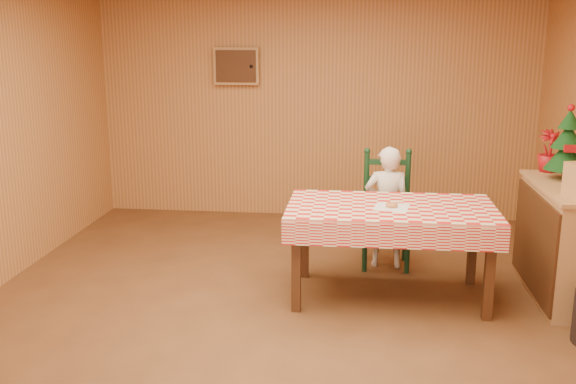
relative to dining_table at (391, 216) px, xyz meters
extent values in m
plane|color=brown|center=(-0.78, -0.57, -0.69)|extent=(6.00, 6.00, 0.00)
cube|color=#C28146|center=(-0.78, 2.43, 0.61)|extent=(5.00, 0.10, 2.60)
cube|color=tan|center=(-1.68, 2.37, 1.06)|extent=(0.52, 0.08, 0.42)
cube|color=#4A2813|center=(-1.68, 2.32, 1.06)|extent=(0.46, 0.02, 0.36)
sphere|color=black|center=(-1.50, 2.31, 1.06)|extent=(0.04, 0.04, 0.04)
cube|color=#4A2813|center=(0.00, 0.00, 0.03)|extent=(1.60, 0.90, 0.06)
cube|color=#4A2813|center=(-0.72, -0.37, -0.34)|extent=(0.07, 0.07, 0.69)
cube|color=#4A2813|center=(0.72, -0.37, -0.34)|extent=(0.07, 0.07, 0.69)
cube|color=#4A2813|center=(-0.72, 0.37, -0.34)|extent=(0.07, 0.07, 0.69)
cube|color=#4A2813|center=(0.72, 0.37, -0.34)|extent=(0.07, 0.07, 0.69)
cube|color=red|center=(0.00, 0.00, 0.07)|extent=(1.64, 0.94, 0.02)
cube|color=red|center=(0.00, -0.47, -0.03)|extent=(1.64, 0.02, 0.18)
cube|color=red|center=(0.00, 0.47, -0.03)|extent=(1.64, 0.02, 0.18)
cube|color=#295125|center=(-0.82, 0.00, -0.03)|extent=(0.02, 0.94, 0.18)
cube|color=#295125|center=(0.82, 0.00, -0.03)|extent=(0.02, 0.94, 0.18)
cube|color=black|center=(0.00, 0.73, -0.26)|extent=(0.44, 0.40, 0.04)
cylinder|color=black|center=(-0.19, 0.56, -0.48)|extent=(0.04, 0.04, 0.41)
cylinder|color=black|center=(0.19, 0.56, -0.48)|extent=(0.04, 0.04, 0.41)
cylinder|color=black|center=(-0.19, 0.90, -0.48)|extent=(0.04, 0.04, 0.41)
cylinder|color=black|center=(0.19, 0.90, -0.48)|extent=(0.04, 0.04, 0.41)
cylinder|color=black|center=(-0.19, 0.90, 0.06)|extent=(0.05, 0.05, 0.60)
sphere|color=black|center=(-0.19, 0.90, 0.36)|extent=(0.06, 0.06, 0.06)
cylinder|color=black|center=(0.19, 0.90, 0.06)|extent=(0.05, 0.05, 0.60)
sphere|color=black|center=(0.19, 0.90, 0.36)|extent=(0.06, 0.06, 0.06)
cube|color=black|center=(0.00, 0.90, -0.06)|extent=(0.38, 0.03, 0.05)
cube|color=black|center=(0.00, 0.90, 0.10)|extent=(0.38, 0.03, 0.05)
cube|color=black|center=(0.00, 0.90, 0.26)|extent=(0.38, 0.03, 0.05)
imported|color=white|center=(0.00, 0.73, -0.13)|extent=(0.41, 0.27, 1.12)
cube|color=white|center=(0.00, -0.05, 0.08)|extent=(0.30, 0.30, 0.00)
torus|color=#C98148|center=(0.00, -0.05, 0.10)|extent=(0.10, 0.10, 0.03)
cube|color=tan|center=(1.43, 0.17, -0.24)|extent=(0.50, 1.20, 0.90)
cube|color=tan|center=(1.43, 0.17, 0.23)|extent=(0.54, 1.24, 0.03)
cube|color=#4A2813|center=(1.17, 0.17, -0.24)|extent=(0.02, 1.20, 0.80)
cylinder|color=#4A2813|center=(1.43, 0.42, 0.28)|extent=(0.04, 0.04, 0.08)
cone|color=#0B3312|center=(1.43, 0.42, 0.44)|extent=(0.34, 0.34, 0.24)
cone|color=#0B3312|center=(1.43, 0.42, 0.60)|extent=(0.26, 0.26, 0.20)
cone|color=#0B3312|center=(1.43, 0.42, 0.74)|extent=(0.18, 0.18, 0.16)
sphere|color=#A20F15|center=(1.43, 0.42, 0.83)|extent=(0.06, 0.06, 0.06)
cube|color=#A20F15|center=(1.41, 0.27, 0.52)|extent=(0.10, 0.02, 0.06)
sphere|color=#A20F15|center=(1.36, 0.47, 0.54)|extent=(0.04, 0.04, 0.04)
sphere|color=#A20F15|center=(1.47, 0.51, 0.64)|extent=(0.04, 0.04, 0.04)
imported|color=#A20F15|center=(1.38, 0.72, 0.43)|extent=(0.25, 0.25, 0.37)
camera|label=1|loc=(-0.27, -4.98, 1.39)|focal=40.00mm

